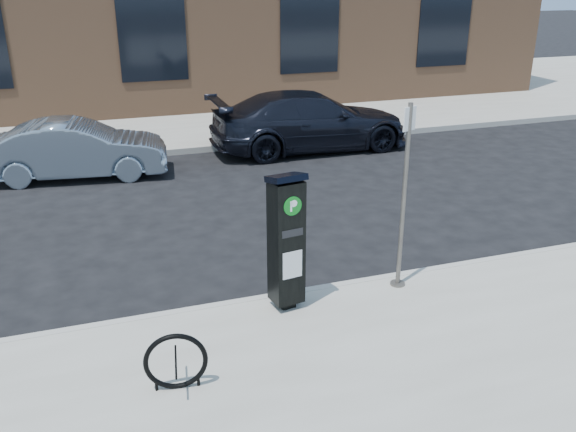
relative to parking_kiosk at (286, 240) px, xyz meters
name	(u,v)px	position (x,y,z in m)	size (l,w,h in m)	color
ground	(280,303)	(0.02, 0.35, -1.11)	(120.00, 120.00, 0.00)	black
sidewalk_far	(151,107)	(0.02, 14.35, -1.03)	(60.00, 12.00, 0.15)	gray
curb_near	(280,299)	(0.02, 0.33, -1.03)	(60.00, 0.12, 0.16)	#9E9B93
curb_far	(181,151)	(0.02, 8.37, -1.03)	(60.00, 0.12, 0.16)	#9E9B93
parking_kiosk	(286,240)	(0.00, 0.00, 0.00)	(0.48, 0.44, 1.87)	black
sign_pole	(404,199)	(1.69, 0.05, 0.33)	(0.22, 0.21, 2.60)	#56534C
bike_rack	(176,362)	(-1.66, -1.26, -0.63)	(0.67, 0.15, 0.67)	black
car_silver	(77,149)	(-2.45, 7.23, -0.47)	(1.36, 3.90, 1.28)	gray
car_dark	(310,121)	(3.31, 7.75, -0.36)	(2.10, 5.17, 1.50)	black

